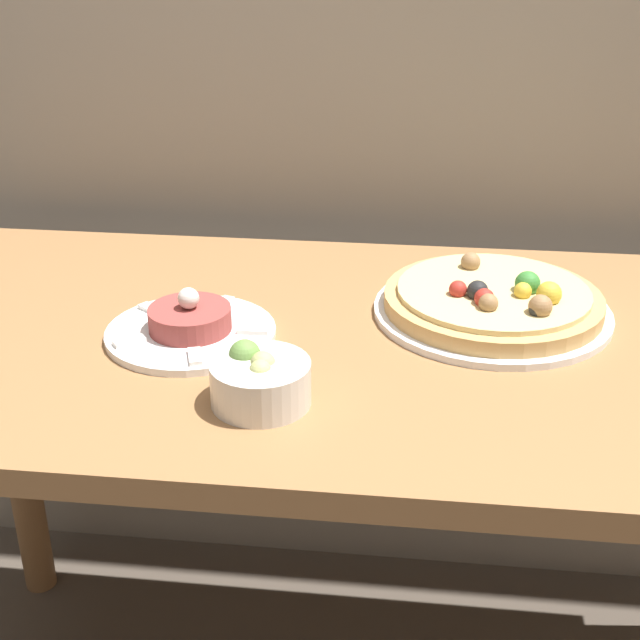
# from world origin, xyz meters

# --- Properties ---
(dining_table) EXTENTS (1.40, 0.68, 0.74)m
(dining_table) POSITION_xyz_m (0.00, 0.34, 0.64)
(dining_table) COLOR olive
(dining_table) RESTS_ON ground_plane
(pizza_plate) EXTENTS (0.32, 0.32, 0.07)m
(pizza_plate) POSITION_xyz_m (0.19, 0.42, 0.76)
(pizza_plate) COLOR white
(pizza_plate) RESTS_ON dining_table
(tartare_plate) EXTENTS (0.22, 0.22, 0.07)m
(tartare_plate) POSITION_xyz_m (-0.21, 0.31, 0.76)
(tartare_plate) COLOR white
(tartare_plate) RESTS_ON dining_table
(small_bowl) EXTENTS (0.11, 0.11, 0.07)m
(small_bowl) POSITION_xyz_m (-0.09, 0.16, 0.77)
(small_bowl) COLOR silver
(small_bowl) RESTS_ON dining_table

